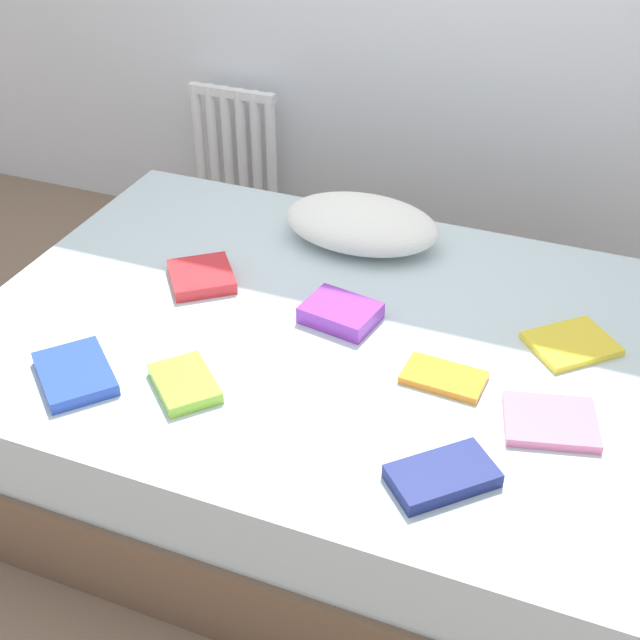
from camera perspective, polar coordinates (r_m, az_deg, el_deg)
The scene contains 12 objects.
ground_plane at distance 2.78m, azimuth -0.38°, elevation -8.65°, with size 8.00×8.00×0.00m, color #7F6651.
bed at distance 2.62m, azimuth -0.40°, elevation -4.75°, with size 2.00×1.50×0.50m.
radiator at distance 3.77m, azimuth -5.76°, elevation 11.30°, with size 0.39×0.04×0.56m.
pillow at distance 2.82m, azimuth 2.81°, elevation 6.53°, with size 0.53×0.34×0.15m, color white.
textbook_orange at distance 2.27m, azimuth 8.37°, elevation -3.86°, with size 0.22×0.13×0.02m, color orange.
textbook_navy at distance 1.99m, azimuth 8.27°, elevation -10.39°, with size 0.24×0.14×0.04m, color navy.
textbook_lime at distance 2.25m, azimuth -9.13°, elevation -4.26°, with size 0.20×0.14×0.03m, color #8CC638.
textbook_red at distance 2.66m, azimuth -8.01°, elevation 2.93°, with size 0.20×0.19×0.04m, color red.
textbook_purple at distance 2.46m, azimuth 1.40°, elevation 0.48°, with size 0.21×0.16×0.05m, color purple.
textbook_yellow at distance 2.47m, azimuth 16.62°, elevation -1.55°, with size 0.23×0.18×0.02m, color yellow.
textbook_blue at distance 2.34m, azimuth -16.23°, elevation -3.51°, with size 0.24×0.18×0.04m, color #2847B7.
textbook_pink at distance 2.19m, azimuth 15.33°, elevation -6.62°, with size 0.23×0.19×0.02m, color pink.
Camera 1 is at (0.75, -1.85, 1.93)m, focal length 47.34 mm.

